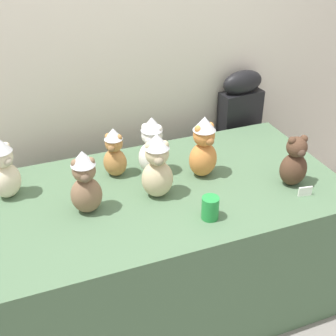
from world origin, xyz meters
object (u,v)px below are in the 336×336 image
teddy_bear_ginger (204,147)px  teddy_bear_cream (4,169)px  instrument_case (237,146)px  party_cup_green (210,208)px  teddy_bear_sand (157,166)px  teddy_bear_cocoa (294,162)px  teddy_bear_caramel (114,153)px  teddy_bear_mocha (85,183)px  display_table (168,246)px  teddy_bear_snow (152,147)px

teddy_bear_ginger → teddy_bear_cream: teddy_bear_ginger is taller
instrument_case → teddy_bear_ginger: teddy_bear_ginger is taller
party_cup_green → teddy_bear_sand: bearing=121.7°
party_cup_green → teddy_bear_ginger: bearing=70.2°
instrument_case → teddy_bear_cream: bearing=-171.0°
instrument_case → teddy_bear_cocoa: (-0.14, -0.80, 0.34)m
instrument_case → teddy_bear_sand: 1.10m
teddy_bear_caramel → teddy_bear_cocoa: (0.81, -0.41, -0.01)m
teddy_bear_ginger → teddy_bear_cream: (-0.96, 0.17, -0.01)m
teddy_bear_caramel → instrument_case: bearing=56.4°
instrument_case → teddy_bear_ginger: (-0.53, -0.55, 0.37)m
party_cup_green → teddy_bear_cream: bearing=148.3°
teddy_bear_ginger → teddy_bear_mocha: teddy_bear_ginger is taller
teddy_bear_cocoa → teddy_bear_sand: (-0.67, 0.15, 0.04)m
display_table → instrument_case: 0.97m
teddy_bear_ginger → teddy_bear_cocoa: bearing=-43.3°
display_table → teddy_bear_sand: (-0.07, -0.04, 0.54)m
teddy_bear_caramel → teddy_bear_mocha: (-0.21, -0.26, 0.02)m
teddy_bear_caramel → teddy_bear_mocha: teddy_bear_mocha is taller
teddy_bear_caramel → party_cup_green: (0.30, -0.51, -0.08)m
teddy_bear_cocoa → teddy_bear_ginger: bearing=152.6°
teddy_bear_sand → teddy_bear_cocoa: bearing=-2.1°
teddy_bear_mocha → teddy_bear_cocoa: teddy_bear_mocha is taller
display_table → teddy_bear_ginger: 0.58m
teddy_bear_ginger → instrument_case: bearing=35.5°
display_table → teddy_bear_snow: teddy_bear_snow is taller
teddy_bear_ginger → teddy_bear_cream: bearing=159.3°
teddy_bear_mocha → instrument_case: bearing=35.4°
party_cup_green → teddy_bear_snow: bearing=103.7°
teddy_bear_cream → teddy_bear_caramel: bearing=-32.9°
instrument_case → teddy_bear_ginger: size_ratio=3.21×
teddy_bear_snow → instrument_case: bearing=64.3°
display_table → teddy_bear_mocha: size_ratio=5.51×
teddy_bear_snow → teddy_bear_cocoa: (0.62, -0.36, -0.03)m
teddy_bear_caramel → teddy_bear_mocha: bearing=-94.7°
display_table → teddy_bear_sand: bearing=-152.2°
teddy_bear_snow → display_table: bearing=-48.2°
display_table → teddy_bear_sand: teddy_bear_sand is taller
display_table → party_cup_green: size_ratio=15.97×
instrument_case → teddy_bear_snow: (-0.76, -0.44, 0.37)m
instrument_case → teddy_bear_cream: (-1.49, -0.39, 0.37)m
teddy_bear_caramel → teddy_bear_cocoa: 0.91m
display_table → teddy_bear_snow: bearing=97.5°
teddy_bear_mocha → teddy_bear_cream: (-0.33, 0.26, 0.00)m
instrument_case → teddy_bear_snow: size_ratio=3.32×
teddy_bear_cream → party_cup_green: 0.99m
display_table → teddy_bear_ginger: (0.22, 0.06, 0.54)m
teddy_bear_caramel → teddy_bear_cream: bearing=-146.2°
party_cup_green → teddy_bear_caramel: bearing=120.2°
teddy_bear_mocha → teddy_bear_sand: (0.35, 0.00, 0.01)m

